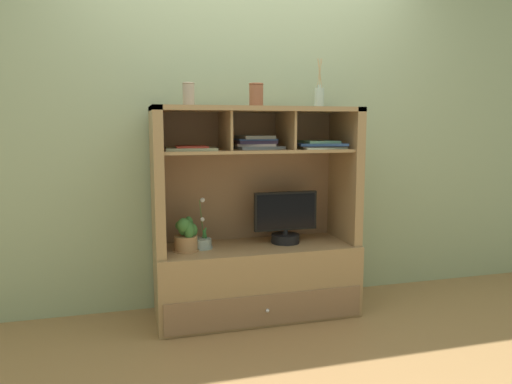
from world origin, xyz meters
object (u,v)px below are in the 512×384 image
at_px(potted_orchid, 202,242).
at_px(magazine_stack_right, 191,148).
at_px(magazine_stack_centre, 319,145).
at_px(tv_monitor, 285,221).
at_px(accent_vase, 189,94).
at_px(media_console, 256,251).
at_px(magazine_stack_left, 255,143).
at_px(diffuser_bottle, 319,97).
at_px(ceramic_vase, 256,95).
at_px(potted_fern, 186,236).

height_order(potted_orchid, magazine_stack_right, magazine_stack_right).
bearing_deg(magazine_stack_centre, potted_orchid, 176.49).
distance_m(tv_monitor, accent_vase, 1.06).
xyz_separation_m(media_console, magazine_stack_right, (-0.43, -0.04, 0.71)).
height_order(magazine_stack_left, magazine_stack_centre, magazine_stack_left).
bearing_deg(tv_monitor, accent_vase, -178.36).
bearing_deg(magazine_stack_left, potted_orchid, -175.95).
bearing_deg(diffuser_bottle, magazine_stack_right, -178.30).
bearing_deg(magazine_stack_left, ceramic_vase, -95.04).
relative_size(media_console, magazine_stack_centre, 3.93).
relative_size(magazine_stack_left, magazine_stack_right, 0.98).
bearing_deg(ceramic_vase, magazine_stack_right, -176.45).
relative_size(media_console, magazine_stack_right, 4.15).
height_order(magazine_stack_centre, diffuser_bottle, diffuser_bottle).
xyz_separation_m(ceramic_vase, accent_vase, (-0.44, -0.01, -0.00)).
height_order(magazine_stack_centre, accent_vase, accent_vase).
xyz_separation_m(tv_monitor, magazine_stack_left, (-0.21, 0.03, 0.54)).
xyz_separation_m(magazine_stack_centre, diffuser_bottle, (0.01, 0.03, 0.32)).
bearing_deg(media_console, potted_orchid, 179.80).
height_order(magazine_stack_centre, ceramic_vase, ceramic_vase).
distance_m(tv_monitor, magazine_stack_right, 0.82).
bearing_deg(magazine_stack_centre, diffuser_bottle, 78.97).
distance_m(magazine_stack_centre, accent_vase, 0.93).
bearing_deg(potted_fern, magazine_stack_centre, -0.59).
xyz_separation_m(potted_fern, accent_vase, (0.03, 0.02, 0.89)).
xyz_separation_m(media_console, accent_vase, (-0.44, -0.02, 1.04)).
bearing_deg(magazine_stack_left, diffuser_bottle, -5.70).
bearing_deg(ceramic_vase, magazine_stack_centre, -4.30).
height_order(magazine_stack_centre, magazine_stack_right, magazine_stack_centre).
height_order(potted_orchid, ceramic_vase, ceramic_vase).
bearing_deg(potted_orchid, ceramic_vase, -2.57).
bearing_deg(potted_orchid, magazine_stack_centre, -3.51).
bearing_deg(potted_orchid, potted_fern, -159.81).
distance_m(potted_fern, magazine_stack_right, 0.56).
bearing_deg(diffuser_bottle, ceramic_vase, 179.88).
height_order(tv_monitor, accent_vase, accent_vase).
bearing_deg(diffuser_bottle, potted_orchid, 178.77).
bearing_deg(magazine_stack_centre, tv_monitor, 169.03).
bearing_deg(magazine_stack_right, diffuser_bottle, 1.70).
relative_size(media_console, tv_monitor, 3.17).
xyz_separation_m(tv_monitor, potted_fern, (-0.68, -0.03, -0.05)).
distance_m(diffuser_bottle, accent_vase, 0.88).
relative_size(potted_orchid, accent_vase, 2.34).
relative_size(potted_fern, accent_vase, 1.53).
bearing_deg(magazine_stack_centre, magazine_stack_right, 179.61).
relative_size(potted_orchid, magazine_stack_left, 1.02).
xyz_separation_m(potted_orchid, accent_vase, (-0.07, -0.02, 0.95)).
distance_m(media_console, magazine_stack_right, 0.83).
distance_m(magazine_stack_left, magazine_stack_right, 0.44).
xyz_separation_m(magazine_stack_centre, magazine_stack_right, (-0.86, 0.01, -0.01)).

